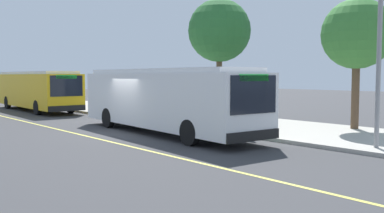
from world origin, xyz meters
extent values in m
plane|color=#38383A|center=(0.00, 0.00, 0.00)|extent=(120.00, 120.00, 0.00)
cube|color=#A8A399|center=(0.00, 6.00, 0.07)|extent=(44.00, 6.40, 0.15)
cube|color=#E0D64C|center=(0.00, -2.20, 0.00)|extent=(36.00, 0.14, 0.01)
cube|color=white|center=(1.49, 1.00, 1.55)|extent=(11.69, 3.28, 2.40)
cube|color=silver|center=(1.49, 1.00, 2.85)|extent=(10.75, 2.96, 0.20)
cube|color=black|center=(7.27, 0.63, 1.98)|extent=(0.18, 2.17, 1.34)
cube|color=black|center=(1.57, 2.29, 1.84)|extent=(10.15, 0.69, 1.06)
cube|color=#197259|center=(1.57, 2.29, 0.57)|extent=(10.95, 0.73, 0.28)
cube|color=#26D83F|center=(7.27, 0.63, 2.57)|extent=(0.12, 1.40, 0.24)
cube|color=black|center=(7.28, 0.63, 0.53)|extent=(0.24, 2.50, 0.36)
cylinder|color=black|center=(5.14, 1.93, 0.50)|extent=(1.02, 0.34, 1.00)
cylinder|color=black|center=(4.99, -0.38, 0.50)|extent=(1.02, 0.34, 1.00)
cylinder|color=black|center=(-1.90, 2.37, 0.50)|extent=(1.02, 0.34, 1.00)
cylinder|color=black|center=(-2.04, 0.07, 0.50)|extent=(1.02, 0.34, 1.00)
cube|color=gold|center=(-15.02, 1.18, 1.55)|extent=(11.80, 2.91, 2.40)
cube|color=silver|center=(-15.02, 1.18, 2.85)|extent=(10.86, 2.63, 0.20)
cube|color=black|center=(-9.15, 1.00, 1.98)|extent=(0.11, 2.17, 1.34)
cube|color=black|center=(-14.98, 2.47, 1.84)|extent=(10.32, 0.36, 1.06)
cube|color=black|center=(-14.98, 2.47, 0.57)|extent=(11.14, 0.37, 0.28)
cube|color=#26D83F|center=(-9.14, 1.00, 2.57)|extent=(0.07, 1.40, 0.24)
cube|color=black|center=(-9.13, 1.00, 0.53)|extent=(0.16, 2.50, 0.36)
cylinder|color=black|center=(-11.35, 2.22, 0.50)|extent=(1.01, 0.31, 1.00)
cylinder|color=black|center=(-11.42, -0.09, 0.50)|extent=(1.01, 0.31, 1.00)
cylinder|color=black|center=(-18.50, 2.44, 0.50)|extent=(1.01, 0.31, 1.00)
cylinder|color=black|center=(-18.58, 0.13, 0.50)|extent=(1.01, 0.31, 1.00)
cylinder|color=#333338|center=(2.64, 6.71, 1.35)|extent=(0.10, 0.10, 2.40)
cylinder|color=#333338|center=(2.64, 5.41, 1.35)|extent=(0.10, 0.10, 2.40)
cylinder|color=#333338|center=(0.04, 6.71, 1.35)|extent=(0.10, 0.10, 2.40)
cylinder|color=#333338|center=(0.04, 5.41, 1.35)|extent=(0.10, 0.10, 2.40)
cube|color=#333338|center=(1.34, 6.06, 2.59)|extent=(2.90, 1.60, 0.08)
cube|color=#4C606B|center=(1.34, 6.71, 1.35)|extent=(2.47, 0.04, 2.16)
cube|color=navy|center=(0.04, 6.06, 1.30)|extent=(0.06, 1.11, 1.82)
cube|color=brown|center=(1.43, 6.03, 0.60)|extent=(1.60, 0.44, 0.06)
cube|color=brown|center=(1.43, 6.27, 0.88)|extent=(1.60, 0.05, 0.44)
cube|color=#333338|center=(0.71, 6.03, 0.38)|extent=(0.08, 0.40, 0.45)
cube|color=#333338|center=(2.15, 6.03, 0.38)|extent=(0.08, 0.40, 0.45)
cylinder|color=#333338|center=(4.33, 3.50, 1.55)|extent=(0.07, 0.07, 2.80)
cube|color=white|center=(4.33, 3.48, 2.65)|extent=(0.44, 0.03, 0.56)
cube|color=red|center=(4.33, 3.46, 2.65)|extent=(0.40, 0.01, 0.16)
cylinder|color=brown|center=(-2.18, 7.95, 2.07)|extent=(0.36, 0.36, 3.83)
sphere|color=#28662D|center=(-2.18, 7.95, 5.44)|extent=(3.90, 3.90, 3.90)
cylinder|color=brown|center=(6.86, 8.15, 1.75)|extent=(0.36, 0.36, 3.21)
sphere|color=#387A33|center=(6.86, 8.15, 4.58)|extent=(3.27, 3.27, 3.27)
cylinder|color=gray|center=(10.14, 3.76, 3.35)|extent=(0.16, 0.16, 6.40)
camera|label=1|loc=(17.34, -10.64, 2.64)|focal=40.20mm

